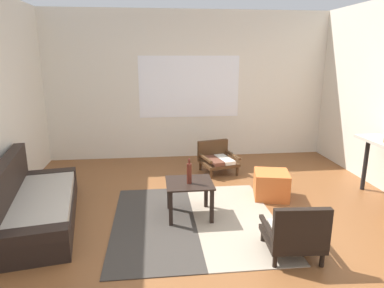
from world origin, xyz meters
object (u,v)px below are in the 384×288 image
armchair_striped_foreground (295,234)px  ottoman_orange (271,185)px  glass_bottle (189,173)px  coffee_table (189,189)px  armchair_by_window (217,158)px  couch (33,205)px

armchair_striped_foreground → ottoman_orange: bearing=79.3°
ottoman_orange → armchair_striped_foreground: bearing=-100.7°
ottoman_orange → glass_bottle: bearing=-158.2°
coffee_table → armchair_by_window: armchair_by_window is taller
couch → glass_bottle: couch is taller
armchair_by_window → armchair_striped_foreground: bearing=-84.0°
armchair_by_window → glass_bottle: glass_bottle is taller
coffee_table → glass_bottle: glass_bottle is taller
armchair_striped_foreground → glass_bottle: glass_bottle is taller
couch → glass_bottle: bearing=-2.0°
couch → ottoman_orange: bearing=7.8°
armchair_by_window → ottoman_orange: bearing=-64.8°
armchair_striped_foreground → ottoman_orange: (0.27, 1.44, -0.08)m
couch → armchair_striped_foreground: (2.73, -1.03, 0.03)m
coffee_table → couch: bearing=179.2°
ottoman_orange → glass_bottle: glass_bottle is taller
armchair_striped_foreground → ottoman_orange: armchair_striped_foreground is taller
armchair_by_window → coffee_table: bearing=-111.6°
couch → coffee_table: couch is taller
coffee_table → armchair_by_window: size_ratio=0.84×
coffee_table → armchair_by_window: bearing=68.4°
armchair_by_window → armchair_striped_foreground: (0.27, -2.60, 0.02)m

